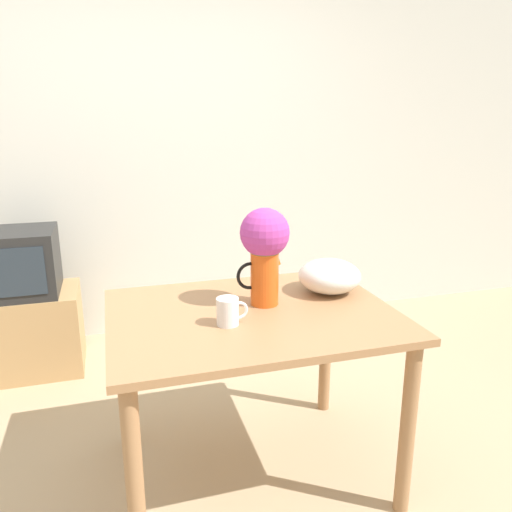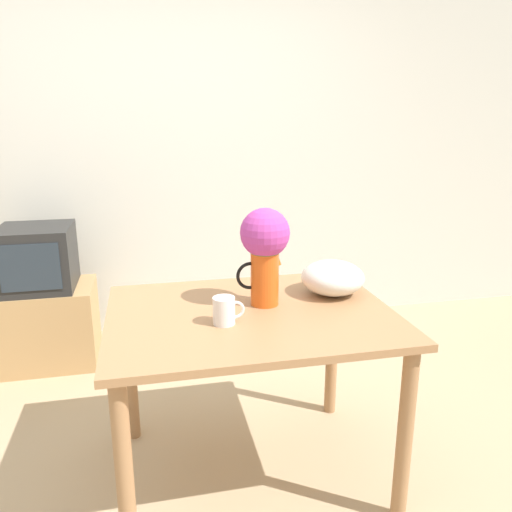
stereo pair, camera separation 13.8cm
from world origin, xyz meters
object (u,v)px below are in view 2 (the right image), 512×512
at_px(flower_vase, 265,245).
at_px(coffee_mug, 225,311).
at_px(white_bowl, 333,278).
at_px(tv_set, 37,258).

relative_size(flower_vase, coffee_mug, 3.35).
distance_m(white_bowl, tv_set, 1.86).
bearing_deg(tv_set, flower_vase, -47.38).
distance_m(coffee_mug, tv_set, 1.68).
bearing_deg(flower_vase, tv_set, 132.62).
relative_size(white_bowl, tv_set, 0.64).
distance_m(flower_vase, white_bowl, 0.38).
xyz_separation_m(coffee_mug, white_bowl, (0.52, 0.23, 0.02)).
height_order(white_bowl, tv_set, white_bowl).
xyz_separation_m(flower_vase, tv_set, (-1.13, 1.22, -0.32)).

